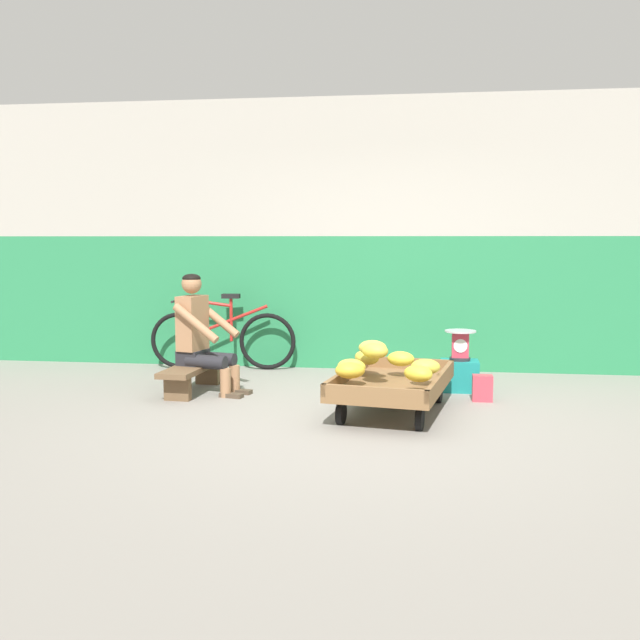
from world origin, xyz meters
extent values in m
plane|color=gray|center=(0.00, 0.00, 0.00)|extent=(80.00, 80.00, 0.00)
cube|color=#287F4C|center=(0.00, 2.62, 0.75)|extent=(16.00, 0.30, 1.50)
cube|color=#A8A399|center=(0.00, 2.62, 2.26)|extent=(16.00, 0.30, 1.53)
cube|color=brown|center=(0.29, 0.43, 0.23)|extent=(1.07, 1.56, 0.05)
cube|color=brown|center=(-0.10, 0.49, 0.31)|extent=(0.28, 1.43, 0.10)
cube|color=brown|center=(0.69, 0.36, 0.31)|extent=(0.28, 1.43, 0.10)
cube|color=brown|center=(0.41, 1.12, 0.31)|extent=(0.83, 0.18, 0.10)
cube|color=brown|center=(0.18, -0.26, 0.31)|extent=(0.83, 0.18, 0.10)
cylinder|color=black|center=(0.07, 0.98, 0.09)|extent=(0.08, 0.19, 0.18)
cylinder|color=black|center=(0.69, 0.87, 0.09)|extent=(0.08, 0.19, 0.18)
cylinder|color=black|center=(-0.10, -0.02, 0.09)|extent=(0.08, 0.19, 0.18)
cylinder|color=black|center=(0.52, -0.12, 0.09)|extent=(0.08, 0.19, 0.18)
ellipsoid|color=gold|center=(-0.04, 0.05, 0.42)|extent=(0.27, 0.23, 0.13)
ellipsoid|color=gold|center=(0.50, -0.02, 0.42)|extent=(0.30, 0.28, 0.13)
ellipsoid|color=gold|center=(0.05, 0.71, 0.42)|extent=(0.30, 0.29, 0.13)
ellipsoid|color=gold|center=(-0.04, 0.22, 0.42)|extent=(0.28, 0.23, 0.13)
ellipsoid|color=yellow|center=(0.35, 0.68, 0.42)|extent=(0.28, 0.23, 0.13)
ellipsoid|color=gold|center=(0.56, 0.30, 0.42)|extent=(0.25, 0.19, 0.13)
ellipsoid|color=gold|center=(0.14, 0.27, 0.56)|extent=(0.30, 0.28, 0.13)
ellipsoid|color=yellow|center=(0.11, 0.47, 0.55)|extent=(0.26, 0.21, 0.13)
cube|color=brown|center=(-1.65, 1.02, 0.24)|extent=(0.38, 1.12, 0.05)
cube|color=brown|center=(-1.62, 1.40, 0.11)|extent=(0.25, 0.10, 0.22)
cube|color=brown|center=(-1.67, 0.64, 0.11)|extent=(0.25, 0.10, 0.22)
cylinder|color=#9E704C|center=(-1.24, 1.01, 0.14)|extent=(0.10, 0.10, 0.27)
cube|color=#4C3D2D|center=(-1.18, 1.00, 0.02)|extent=(0.24, 0.14, 0.04)
cylinder|color=#232328|center=(-1.43, 1.06, 0.32)|extent=(0.42, 0.22, 0.13)
cylinder|color=#9E704C|center=(-1.28, 0.84, 0.14)|extent=(0.10, 0.10, 0.27)
cube|color=#4C3D2D|center=(-1.22, 0.82, 0.02)|extent=(0.24, 0.14, 0.04)
cylinder|color=#232328|center=(-1.47, 0.88, 0.32)|extent=(0.42, 0.22, 0.13)
cube|color=#232328|center=(-1.65, 1.02, 0.34)|extent=(0.28, 0.32, 0.14)
cube|color=#9E704C|center=(-1.65, 1.02, 0.67)|extent=(0.25, 0.35, 0.52)
cylinder|color=#9E704C|center=(-1.44, 1.18, 0.70)|extent=(0.47, 0.19, 0.36)
cylinder|color=#9E704C|center=(-1.54, 0.79, 0.70)|extent=(0.47, 0.19, 0.36)
sphere|color=#9E704C|center=(-1.65, 1.02, 1.05)|extent=(0.19, 0.19, 0.19)
ellipsoid|color=black|center=(-1.65, 1.02, 1.10)|extent=(0.17, 0.17, 0.09)
cube|color=#19847F|center=(0.90, 1.41, 0.15)|extent=(0.36, 0.28, 0.30)
cylinder|color=#28282D|center=(0.90, 1.41, 0.32)|extent=(0.20, 0.20, 0.03)
cube|color=#C6384C|center=(0.90, 1.41, 0.45)|extent=(0.16, 0.10, 0.24)
cylinder|color=white|center=(0.90, 1.36, 0.45)|extent=(0.13, 0.01, 0.13)
cylinder|color=#B2B5BA|center=(0.90, 1.41, 0.58)|extent=(0.30, 0.30, 0.01)
torus|color=black|center=(-2.21, 2.24, 0.32)|extent=(0.64, 0.09, 0.64)
torus|color=black|center=(-1.19, 2.30, 0.32)|extent=(0.64, 0.09, 0.64)
cylinder|color=#AD231E|center=(-1.70, 2.27, 0.52)|extent=(1.03, 0.10, 0.43)
cylinder|color=#AD231E|center=(-1.60, 2.28, 0.56)|extent=(0.04, 0.04, 0.48)
cylinder|color=#AD231E|center=(-1.90, 2.26, 0.76)|extent=(0.62, 0.07, 0.12)
cube|color=black|center=(-1.60, 2.28, 0.83)|extent=(0.21, 0.11, 0.05)
cylinder|color=black|center=(-2.21, 2.24, 0.78)|extent=(0.06, 0.48, 0.03)
cube|color=#D13D4C|center=(1.08, 0.99, 0.12)|extent=(0.18, 0.12, 0.24)
camera|label=1|loc=(0.50, -5.66, 1.47)|focal=40.88mm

